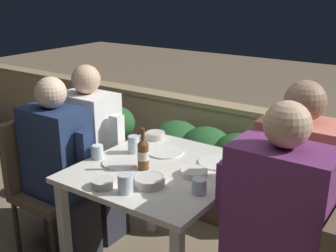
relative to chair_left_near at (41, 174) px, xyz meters
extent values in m
cube|color=tan|center=(0.87, 1.43, -0.17)|extent=(9.00, 0.14, 0.73)
cube|color=tan|center=(0.87, 1.43, 0.22)|extent=(9.00, 0.18, 0.04)
cube|color=silver|center=(0.87, 0.13, 0.21)|extent=(0.84, 0.90, 0.03)
cube|color=silver|center=(0.51, -0.27, -0.17)|extent=(0.05, 0.05, 0.72)
cube|color=silver|center=(0.51, 0.53, -0.17)|extent=(0.05, 0.05, 0.72)
cube|color=silver|center=(1.24, 0.53, -0.17)|extent=(0.05, 0.05, 0.72)
cube|color=brown|center=(0.65, 1.03, -0.39)|extent=(0.99, 0.36, 0.28)
ellipsoid|color=#235628|center=(0.38, 1.03, -0.06)|extent=(0.45, 0.47, 0.42)
ellipsoid|color=#235628|center=(0.65, 1.03, -0.06)|extent=(0.45, 0.47, 0.42)
ellipsoid|color=#235628|center=(0.92, 1.03, -0.06)|extent=(0.45, 0.47, 0.42)
cube|color=brown|center=(0.10, 0.00, -0.12)|extent=(0.41, 0.41, 0.05)
cube|color=brown|center=(-0.08, 0.00, 0.14)|extent=(0.06, 0.41, 0.47)
cylinder|color=#47321E|center=(-0.08, -0.18, -0.34)|extent=(0.03, 0.03, 0.38)
cylinder|color=#47321E|center=(0.27, -0.18, -0.34)|extent=(0.03, 0.03, 0.38)
cylinder|color=#47321E|center=(-0.08, 0.18, -0.34)|extent=(0.03, 0.03, 0.38)
cylinder|color=#47321E|center=(0.27, 0.18, -0.34)|extent=(0.03, 0.03, 0.38)
cube|color=#282833|center=(0.27, 0.00, -0.31)|extent=(0.28, 0.23, 0.43)
cube|color=navy|center=(0.17, 0.00, 0.19)|extent=(0.40, 0.26, 0.57)
cube|color=navy|center=(0.42, 0.00, 0.26)|extent=(0.07, 0.07, 0.24)
sphere|color=beige|center=(0.17, 0.00, 0.57)|extent=(0.19, 0.19, 0.19)
cube|color=brown|center=(0.08, 0.31, -0.12)|extent=(0.41, 0.41, 0.05)
cube|color=brown|center=(-0.10, 0.31, 0.14)|extent=(0.06, 0.41, 0.47)
cylinder|color=#47321E|center=(-0.10, 0.13, -0.34)|extent=(0.03, 0.03, 0.38)
cylinder|color=#47321E|center=(0.26, 0.13, -0.34)|extent=(0.03, 0.03, 0.38)
cylinder|color=#47321E|center=(-0.10, 0.49, -0.34)|extent=(0.03, 0.03, 0.38)
cylinder|color=#47321E|center=(0.26, 0.49, -0.34)|extent=(0.03, 0.03, 0.38)
cube|color=#282833|center=(0.25, 0.31, -0.31)|extent=(0.26, 0.23, 0.43)
cube|color=white|center=(0.15, 0.31, 0.20)|extent=(0.37, 0.26, 0.59)
cube|color=white|center=(0.40, 0.31, 0.27)|extent=(0.07, 0.07, 0.24)
sphere|color=tan|center=(0.15, 0.31, 0.59)|extent=(0.19, 0.19, 0.19)
cube|color=#6B2D66|center=(1.61, -0.05, 0.23)|extent=(0.42, 0.26, 0.66)
cube|color=#6B2D66|center=(1.36, -0.05, 0.31)|extent=(0.07, 0.07, 0.24)
sphere|color=tan|center=(1.61, -0.05, 0.66)|extent=(0.19, 0.19, 0.19)
cube|color=#E07A66|center=(1.58, 0.26, 0.24)|extent=(0.37, 0.26, 0.68)
cube|color=#E07A66|center=(1.33, 0.26, 0.32)|extent=(0.07, 0.07, 0.24)
sphere|color=#99755B|center=(1.58, 0.26, 0.68)|extent=(0.19, 0.19, 0.19)
cylinder|color=brown|center=(0.81, 0.05, 0.29)|extent=(0.06, 0.06, 0.15)
cylinder|color=beige|center=(0.81, 0.05, 0.30)|extent=(0.06, 0.06, 0.05)
cone|color=brown|center=(0.81, 0.05, 0.38)|extent=(0.06, 0.06, 0.03)
cylinder|color=brown|center=(0.81, 0.05, 0.43)|extent=(0.02, 0.02, 0.06)
cylinder|color=white|center=(0.77, 0.31, 0.23)|extent=(0.21, 0.21, 0.01)
cylinder|color=white|center=(1.11, 0.35, 0.23)|extent=(0.22, 0.22, 0.01)
cylinder|color=silver|center=(0.66, 0.04, 0.23)|extent=(0.20, 0.20, 0.01)
cylinder|color=beige|center=(0.59, 0.47, 0.24)|extent=(0.12, 0.12, 0.04)
torus|color=beige|center=(0.59, 0.47, 0.26)|extent=(0.12, 0.12, 0.01)
cylinder|color=beige|center=(0.77, -0.23, 0.24)|extent=(0.11, 0.11, 0.04)
torus|color=beige|center=(0.77, -0.23, 0.26)|extent=(0.11, 0.11, 0.01)
cylinder|color=silver|center=(1.08, 0.14, 0.24)|extent=(0.15, 0.15, 0.03)
torus|color=silver|center=(1.08, 0.14, 0.25)|extent=(0.15, 0.15, 0.01)
cylinder|color=beige|center=(0.95, -0.09, 0.25)|extent=(0.16, 0.16, 0.05)
torus|color=beige|center=(0.95, -0.09, 0.26)|extent=(0.16, 0.16, 0.01)
cylinder|color=silver|center=(0.62, 0.21, 0.27)|extent=(0.07, 0.07, 0.10)
cylinder|color=silver|center=(1.23, 0.19, 0.27)|extent=(0.06, 0.06, 0.10)
cylinder|color=silver|center=(0.90, -0.21, 0.27)|extent=(0.07, 0.07, 0.10)
cylinder|color=silver|center=(1.20, -0.02, 0.26)|extent=(0.07, 0.07, 0.08)
cylinder|color=silver|center=(0.51, 0.02, 0.26)|extent=(0.06, 0.06, 0.08)
cylinder|color=#9E5638|center=(-0.12, 0.88, -0.40)|extent=(0.22, 0.22, 0.26)
cylinder|color=#47331E|center=(-0.12, 0.88, -0.16)|extent=(0.03, 0.03, 0.23)
ellipsoid|color=#235628|center=(-0.12, 0.88, 0.08)|extent=(0.31, 0.31, 0.28)
camera|label=1|loc=(2.10, -1.60, 1.18)|focal=45.00mm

